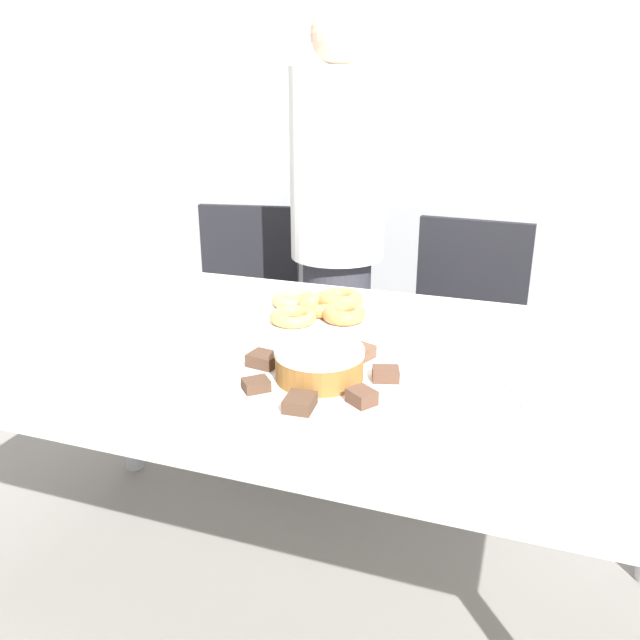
% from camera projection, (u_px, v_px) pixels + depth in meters
% --- Properties ---
extents(ground_plane, '(12.00, 12.00, 0.00)m').
position_uv_depth(ground_plane, '(314.00, 609.00, 1.64)').
color(ground_plane, gray).
extents(wall_back, '(8.00, 0.05, 2.60)m').
position_uv_depth(wall_back, '(441.00, 86.00, 2.58)').
color(wall_back, '#A8AAAD').
rests_on(wall_back, ground_plane).
extents(table, '(1.80, 0.93, 0.74)m').
position_uv_depth(table, '(313.00, 380.00, 1.41)').
color(table, silver).
rests_on(table, ground_plane).
extents(person_standing, '(0.31, 0.31, 1.53)m').
position_uv_depth(person_standing, '(337.00, 241.00, 2.09)').
color(person_standing, '#383842').
rests_on(person_standing, ground_plane).
extents(office_chair_left, '(0.51, 0.51, 0.86)m').
position_uv_depth(office_chair_left, '(242.00, 329.00, 2.45)').
color(office_chair_left, black).
rests_on(office_chair_left, ground_plane).
extents(office_chair_right, '(0.47, 0.47, 0.86)m').
position_uv_depth(office_chair_right, '(458.00, 357.00, 2.19)').
color(office_chair_right, black).
rests_on(office_chair_right, ground_plane).
extents(plate_cake, '(0.34, 0.34, 0.01)m').
position_uv_depth(plate_cake, '(319.00, 381.00, 1.22)').
color(plate_cake, white).
rests_on(plate_cake, table).
extents(plate_donuts, '(0.34, 0.34, 0.01)m').
position_uv_depth(plate_donuts, '(320.00, 314.00, 1.58)').
color(plate_donuts, white).
rests_on(plate_donuts, table).
extents(frosted_cake, '(0.17, 0.17, 0.06)m').
position_uv_depth(frosted_cake, '(319.00, 363.00, 1.20)').
color(frosted_cake, '#9E662D').
rests_on(frosted_cake, plate_cake).
extents(lamington_0, '(0.07, 0.06, 0.03)m').
position_uv_depth(lamington_0, '(264.00, 359.00, 1.27)').
color(lamington_0, '#513828').
rests_on(lamington_0, plate_cake).
extents(lamington_1, '(0.06, 0.06, 0.02)m').
position_uv_depth(lamington_1, '(256.00, 385.00, 1.16)').
color(lamington_1, '#513828').
rests_on(lamington_1, plate_cake).
extents(lamington_2, '(0.05, 0.06, 0.02)m').
position_uv_depth(lamington_2, '(300.00, 403.00, 1.09)').
color(lamington_2, '#513828').
rests_on(lamington_2, plate_cake).
extents(lamington_3, '(0.06, 0.06, 0.03)m').
position_uv_depth(lamington_3, '(362.00, 397.00, 1.11)').
color(lamington_3, brown).
rests_on(lamington_3, plate_cake).
extents(lamington_4, '(0.06, 0.06, 0.02)m').
position_uv_depth(lamington_4, '(386.00, 374.00, 1.21)').
color(lamington_4, brown).
rests_on(lamington_4, plate_cake).
extents(lamington_5, '(0.06, 0.07, 0.03)m').
position_uv_depth(lamington_5, '(360.00, 352.00, 1.30)').
color(lamington_5, brown).
rests_on(lamington_5, plate_cake).
extents(lamington_6, '(0.06, 0.06, 0.02)m').
position_uv_depth(lamington_6, '(309.00, 348.00, 1.33)').
color(lamington_6, brown).
rests_on(lamington_6, plate_cake).
extents(donut_0, '(0.12, 0.12, 0.03)m').
position_uv_depth(donut_0, '(320.00, 306.00, 1.57)').
color(donut_0, '#C68447').
rests_on(donut_0, plate_donuts).
extents(donut_1, '(0.11, 0.11, 0.03)m').
position_uv_depth(donut_1, '(293.00, 317.00, 1.50)').
color(donut_1, tan).
rests_on(donut_1, plate_donuts).
extents(donut_2, '(0.11, 0.11, 0.03)m').
position_uv_depth(donut_2, '(344.00, 314.00, 1.51)').
color(donut_2, '#C68447').
rests_on(donut_2, plate_donuts).
extents(donut_3, '(0.12, 0.12, 0.04)m').
position_uv_depth(donut_3, '(340.00, 299.00, 1.62)').
color(donut_3, '#D18E4C').
rests_on(donut_3, plate_donuts).
extents(donut_4, '(0.13, 0.13, 0.03)m').
position_uv_depth(donut_4, '(296.00, 300.00, 1.62)').
color(donut_4, '#E5AD66').
rests_on(donut_4, plate_donuts).
extents(napkin, '(0.16, 0.14, 0.01)m').
position_uv_depth(napkin, '(548.00, 394.00, 1.17)').
color(napkin, white).
rests_on(napkin, table).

